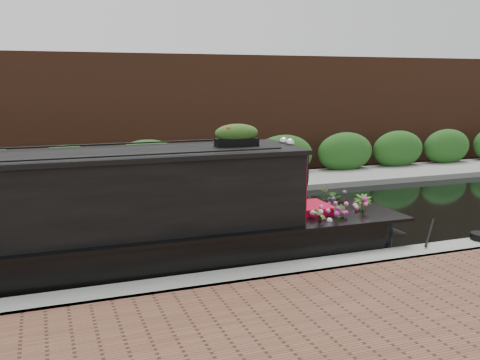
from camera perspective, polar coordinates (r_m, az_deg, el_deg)
name	(u,v)px	position (r m, az deg, el deg)	size (l,w,h in m)	color
ground	(197,232)	(11.36, -4.60, -5.53)	(80.00, 80.00, 0.00)	black
near_bank_coping	(256,288)	(8.41, 1.75, -11.40)	(40.00, 0.60, 0.50)	gray
far_bank_path	(156,193)	(15.33, -8.94, -1.39)	(40.00, 2.40, 0.34)	gray
far_hedge	(150,187)	(16.20, -9.59, -0.77)	(40.00, 1.10, 2.80)	#23531B
far_brick_wall	(138,176)	(18.23, -10.87, 0.45)	(40.00, 1.00, 8.00)	#502B1B
narrowboat	(65,233)	(8.91, -18.15, -5.37)	(11.21, 2.14, 2.62)	black
rope_fender	(380,233)	(10.98, 14.69, -5.49)	(0.34, 0.34, 0.38)	#816044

